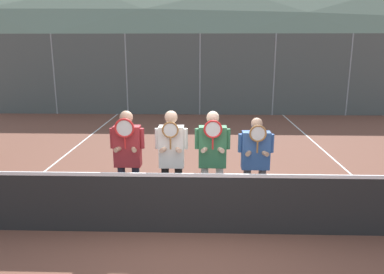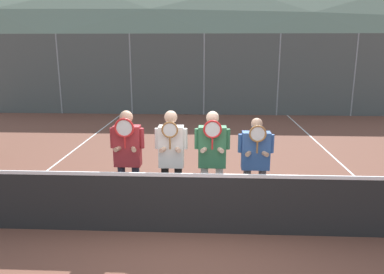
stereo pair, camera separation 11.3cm
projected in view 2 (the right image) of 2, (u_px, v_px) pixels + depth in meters
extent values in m
plane|color=brown|center=(191.00, 233.00, 5.93)|extent=(120.00, 120.00, 0.00)
ellipsoid|color=slate|center=(209.00, 67.00, 53.72)|extent=(127.58, 70.88, 24.81)
cube|color=#9EA3A8|center=(213.00, 70.00, 22.10)|extent=(18.79, 5.00, 2.98)
cube|color=brown|center=(213.00, 41.00, 21.70)|extent=(19.29, 5.50, 0.36)
cylinder|color=gray|center=(59.00, 74.00, 16.11)|extent=(0.06, 0.06, 3.39)
cylinder|color=gray|center=(131.00, 75.00, 15.96)|extent=(0.06, 0.06, 3.39)
cylinder|color=gray|center=(204.00, 75.00, 15.81)|extent=(0.06, 0.06, 3.39)
cylinder|color=gray|center=(279.00, 75.00, 15.66)|extent=(0.06, 0.06, 3.39)
cylinder|color=gray|center=(355.00, 76.00, 15.52)|extent=(0.06, 0.06, 3.39)
cube|color=#4C5451|center=(204.00, 75.00, 15.81)|extent=(18.76, 0.02, 3.39)
cube|color=black|center=(191.00, 205.00, 5.82)|extent=(9.46, 0.02, 0.94)
cube|color=white|center=(191.00, 175.00, 5.70)|extent=(9.46, 0.03, 0.06)
cube|color=white|center=(49.00, 169.00, 9.01)|extent=(0.05, 16.00, 0.01)
cube|color=white|center=(352.00, 174.00, 8.67)|extent=(0.05, 16.00, 0.01)
cylinder|color=#232838|center=(122.00, 189.00, 6.54)|extent=(0.13, 0.13, 0.88)
cylinder|color=#232838|center=(136.00, 190.00, 6.53)|extent=(0.13, 0.13, 0.88)
cube|color=maroon|center=(127.00, 146.00, 6.35)|extent=(0.45, 0.22, 0.70)
sphere|color=tan|center=(126.00, 117.00, 6.23)|extent=(0.22, 0.22, 0.22)
cylinder|color=maroon|center=(112.00, 138.00, 6.33)|extent=(0.08, 0.08, 0.34)
cylinder|color=maroon|center=(142.00, 138.00, 6.30)|extent=(0.08, 0.08, 0.34)
cylinder|color=tan|center=(120.00, 148.00, 6.27)|extent=(0.16, 0.27, 0.08)
cylinder|color=tan|center=(133.00, 148.00, 6.26)|extent=(0.16, 0.27, 0.08)
cylinder|color=red|center=(125.00, 143.00, 6.15)|extent=(0.03, 0.03, 0.20)
torus|color=red|center=(124.00, 128.00, 6.09)|extent=(0.33, 0.04, 0.33)
cylinder|color=silver|center=(124.00, 128.00, 6.09)|extent=(0.27, 0.00, 0.27)
cylinder|color=black|center=(165.00, 191.00, 6.47)|extent=(0.13, 0.13, 0.89)
cylinder|color=black|center=(178.00, 191.00, 6.46)|extent=(0.13, 0.13, 0.89)
cube|color=white|center=(171.00, 147.00, 6.28)|extent=(0.42, 0.22, 0.70)
sphere|color=tan|center=(171.00, 117.00, 6.16)|extent=(0.21, 0.21, 0.21)
cylinder|color=white|center=(157.00, 138.00, 6.26)|extent=(0.08, 0.08, 0.35)
cylinder|color=white|center=(185.00, 139.00, 6.23)|extent=(0.08, 0.08, 0.35)
cylinder|color=tan|center=(164.00, 149.00, 6.20)|extent=(0.16, 0.27, 0.08)
cylinder|color=tan|center=(177.00, 149.00, 6.19)|extent=(0.16, 0.27, 0.08)
cylinder|color=#936033|center=(170.00, 143.00, 6.08)|extent=(0.03, 0.03, 0.20)
torus|color=#936033|center=(170.00, 130.00, 6.03)|extent=(0.27, 0.03, 0.27)
cylinder|color=silver|center=(170.00, 130.00, 6.03)|extent=(0.23, 0.00, 0.23)
cylinder|color=white|center=(204.00, 191.00, 6.48)|extent=(0.13, 0.13, 0.88)
cylinder|color=white|center=(219.00, 191.00, 6.47)|extent=(0.13, 0.13, 0.88)
cube|color=#337047|center=(212.00, 147.00, 6.29)|extent=(0.46, 0.22, 0.70)
sphere|color=#DBB293|center=(213.00, 118.00, 6.17)|extent=(0.21, 0.21, 0.21)
cylinder|color=#337047|center=(197.00, 139.00, 6.27)|extent=(0.08, 0.08, 0.34)
cylinder|color=#337047|center=(228.00, 139.00, 6.24)|extent=(0.08, 0.08, 0.34)
cylinder|color=#DBB293|center=(205.00, 149.00, 6.21)|extent=(0.16, 0.27, 0.08)
cylinder|color=#DBB293|center=(219.00, 149.00, 6.20)|extent=(0.16, 0.27, 0.08)
cylinder|color=red|center=(212.00, 143.00, 6.09)|extent=(0.03, 0.03, 0.20)
torus|color=red|center=(212.00, 129.00, 6.03)|extent=(0.31, 0.03, 0.31)
cylinder|color=silver|center=(212.00, 129.00, 6.03)|extent=(0.25, 0.00, 0.25)
cylinder|color=#56565B|center=(246.00, 191.00, 6.55)|extent=(0.13, 0.13, 0.82)
cylinder|color=#56565B|center=(262.00, 191.00, 6.54)|extent=(0.13, 0.13, 0.82)
cube|color=#335693|center=(256.00, 151.00, 6.37)|extent=(0.48, 0.22, 0.65)
sphere|color=tan|center=(257.00, 124.00, 6.26)|extent=(0.19, 0.19, 0.19)
cylinder|color=#335693|center=(240.00, 143.00, 6.36)|extent=(0.08, 0.08, 0.32)
cylinder|color=#335693|center=(272.00, 144.00, 6.33)|extent=(0.08, 0.08, 0.32)
cylinder|color=tan|center=(249.00, 153.00, 6.30)|extent=(0.16, 0.27, 0.08)
cylinder|color=tan|center=(263.00, 153.00, 6.28)|extent=(0.16, 0.27, 0.08)
cylinder|color=#936033|center=(257.00, 147.00, 6.17)|extent=(0.03, 0.03, 0.20)
torus|color=#936033|center=(258.00, 134.00, 6.12)|extent=(0.29, 0.03, 0.29)
cylinder|color=silver|center=(258.00, 134.00, 6.12)|extent=(0.24, 0.00, 0.24)
cube|color=#285638|center=(75.00, 92.00, 18.41)|extent=(4.03, 1.72, 0.78)
cube|color=#2D3842|center=(74.00, 77.00, 18.24)|extent=(2.22, 1.58, 0.64)
cylinder|color=black|center=(97.00, 103.00, 17.58)|extent=(0.60, 0.16, 0.60)
cylinder|color=black|center=(107.00, 98.00, 19.29)|extent=(0.60, 0.16, 0.60)
cylinder|color=black|center=(42.00, 102.00, 17.71)|extent=(0.60, 0.16, 0.60)
cylinder|color=black|center=(57.00, 97.00, 19.42)|extent=(0.60, 0.16, 0.60)
cube|color=slate|center=(178.00, 92.00, 18.14)|extent=(4.34, 1.77, 0.81)
cube|color=#2D3842|center=(178.00, 77.00, 17.97)|extent=(2.39, 1.63, 0.66)
cylinder|color=black|center=(206.00, 104.00, 17.29)|extent=(0.60, 0.16, 0.60)
cylinder|color=black|center=(207.00, 98.00, 19.05)|extent=(0.60, 0.16, 0.60)
cylinder|color=black|center=(146.00, 103.00, 17.42)|extent=(0.60, 0.16, 0.60)
cylinder|color=black|center=(152.00, 98.00, 19.18)|extent=(0.60, 0.16, 0.60)
cube|color=navy|center=(291.00, 94.00, 17.75)|extent=(4.69, 1.78, 0.75)
cube|color=#2D3842|center=(291.00, 80.00, 17.59)|extent=(2.58, 1.64, 0.61)
cylinder|color=black|center=(328.00, 105.00, 16.88)|extent=(0.60, 0.16, 0.60)
cylinder|color=black|center=(317.00, 99.00, 18.64)|extent=(0.60, 0.16, 0.60)
cylinder|color=black|center=(260.00, 104.00, 17.02)|extent=(0.60, 0.16, 0.60)
cylinder|color=black|center=(256.00, 99.00, 18.79)|extent=(0.60, 0.16, 0.60)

